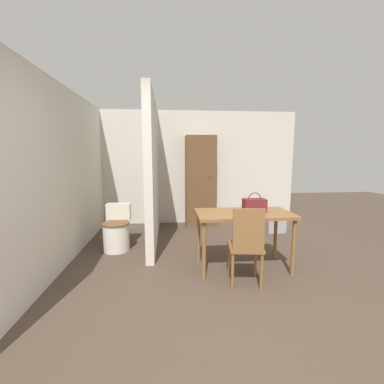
{
  "coord_description": "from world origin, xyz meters",
  "views": [
    {
      "loc": [
        -0.49,
        -1.97,
        1.53
      ],
      "look_at": [
        -0.11,
        2.01,
        0.96
      ],
      "focal_mm": 24.0,
      "sensor_mm": 36.0,
      "label": 1
    }
  ],
  "objects_px": {
    "dining_table": "(244,219)",
    "space_heater": "(276,221)",
    "wooden_chair": "(246,244)",
    "handbag": "(254,205)",
    "wooden_cabinet": "(200,181)",
    "toilet": "(117,231)"
  },
  "relations": [
    {
      "from": "dining_table",
      "to": "space_heater",
      "type": "distance_m",
      "value": 1.97
    },
    {
      "from": "wooden_chair",
      "to": "space_heater",
      "type": "height_order",
      "value": "wooden_chair"
    },
    {
      "from": "wooden_chair",
      "to": "handbag",
      "type": "height_order",
      "value": "handbag"
    },
    {
      "from": "wooden_cabinet",
      "to": "handbag",
      "type": "bearing_deg",
      "value": -78.44
    },
    {
      "from": "dining_table",
      "to": "handbag",
      "type": "xyz_separation_m",
      "value": [
        0.15,
        0.03,
        0.18
      ]
    },
    {
      "from": "wooden_chair",
      "to": "toilet",
      "type": "bearing_deg",
      "value": 149.62
    },
    {
      "from": "wooden_chair",
      "to": "space_heater",
      "type": "bearing_deg",
      "value": 65.86
    },
    {
      "from": "toilet",
      "to": "wooden_chair",
      "type": "bearing_deg",
      "value": -37.96
    },
    {
      "from": "wooden_chair",
      "to": "space_heater",
      "type": "xyz_separation_m",
      "value": [
        1.24,
        2.01,
        -0.28
      ]
    },
    {
      "from": "wooden_cabinet",
      "to": "space_heater",
      "type": "bearing_deg",
      "value": -25.95
    },
    {
      "from": "toilet",
      "to": "dining_table",
      "type": "bearing_deg",
      "value": -25.85
    },
    {
      "from": "dining_table",
      "to": "wooden_cabinet",
      "type": "height_order",
      "value": "wooden_cabinet"
    },
    {
      "from": "dining_table",
      "to": "handbag",
      "type": "distance_m",
      "value": 0.24
    },
    {
      "from": "handbag",
      "to": "wooden_cabinet",
      "type": "height_order",
      "value": "wooden_cabinet"
    },
    {
      "from": "toilet",
      "to": "space_heater",
      "type": "xyz_separation_m",
      "value": [
        2.98,
        0.65,
        -0.07
      ]
    },
    {
      "from": "space_heater",
      "to": "toilet",
      "type": "bearing_deg",
      "value": -167.75
    },
    {
      "from": "wooden_chair",
      "to": "handbag",
      "type": "xyz_separation_m",
      "value": [
        0.25,
        0.5,
        0.36
      ]
    },
    {
      "from": "toilet",
      "to": "space_heater",
      "type": "distance_m",
      "value": 3.05
    },
    {
      "from": "dining_table",
      "to": "toilet",
      "type": "height_order",
      "value": "dining_table"
    },
    {
      "from": "wooden_cabinet",
      "to": "space_heater",
      "type": "height_order",
      "value": "wooden_cabinet"
    },
    {
      "from": "wooden_chair",
      "to": "wooden_cabinet",
      "type": "xyz_separation_m",
      "value": [
        -0.2,
        2.71,
        0.46
      ]
    },
    {
      "from": "wooden_chair",
      "to": "wooden_cabinet",
      "type": "distance_m",
      "value": 2.75
    }
  ]
}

